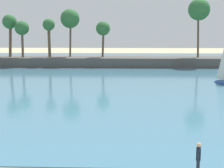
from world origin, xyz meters
The scene contains 3 objects.
sea centered at (0.00, 51.71, 0.03)m, with size 220.00×88.52×0.06m, color teal.
palm_headland centered at (1.83, 55.93, 3.30)m, with size 105.09×6.63×13.19m.
person_at_waterline centered at (4.21, 6.63, 0.89)m, with size 0.28×0.54×1.67m.
Camera 1 is at (0.85, -8.18, 6.63)m, focal length 54.30 mm.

